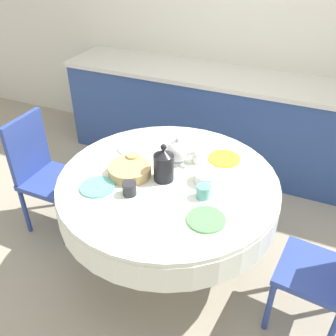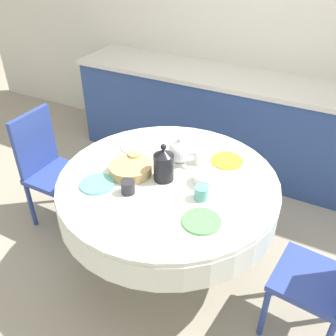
# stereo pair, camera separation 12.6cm
# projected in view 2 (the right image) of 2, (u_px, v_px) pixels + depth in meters

# --- Properties ---
(ground_plane) EXTENTS (12.00, 12.00, 0.00)m
(ground_plane) POSITION_uv_depth(u_px,v_px,m) (168.00, 260.00, 2.78)
(ground_plane) COLOR #9E937F
(wall_back) EXTENTS (7.00, 0.05, 2.60)m
(wall_back) POSITION_uv_depth(u_px,v_px,m) (260.00, 25.00, 3.35)
(wall_back) COLOR silver
(wall_back) RESTS_ON ground_plane
(kitchen_counter) EXTENTS (3.24, 0.64, 0.92)m
(kitchen_counter) POSITION_uv_depth(u_px,v_px,m) (238.00, 123.00, 3.58)
(kitchen_counter) COLOR #2D4784
(kitchen_counter) RESTS_ON ground_plane
(dining_table) EXTENTS (1.41, 1.41, 0.75)m
(dining_table) POSITION_uv_depth(u_px,v_px,m) (168.00, 194.00, 2.43)
(dining_table) COLOR tan
(dining_table) RESTS_ON ground_plane
(chair_left) EXTENTS (0.44, 0.44, 0.93)m
(chair_left) POSITION_uv_depth(u_px,v_px,m) (330.00, 277.00, 2.01)
(chair_left) COLOR #2D428E
(chair_left) RESTS_ON ground_plane
(chair_right) EXTENTS (0.40, 0.40, 0.93)m
(chair_right) POSITION_uv_depth(u_px,v_px,m) (49.00, 165.00, 2.90)
(chair_right) COLOR #2D428E
(chair_right) RESTS_ON ground_plane
(plate_near_left) EXTENTS (0.21, 0.21, 0.01)m
(plate_near_left) POSITION_uv_depth(u_px,v_px,m) (97.00, 184.00, 2.30)
(plate_near_left) COLOR #60BCB7
(plate_near_left) RESTS_ON dining_table
(cup_near_left) EXTENTS (0.08, 0.08, 0.08)m
(cup_near_left) POSITION_uv_depth(u_px,v_px,m) (128.00, 187.00, 2.22)
(cup_near_left) COLOR #28282D
(cup_near_left) RESTS_ON dining_table
(plate_near_right) EXTENTS (0.21, 0.21, 0.01)m
(plate_near_right) POSITION_uv_depth(u_px,v_px,m) (201.00, 221.00, 2.02)
(plate_near_right) COLOR #5BA85B
(plate_near_right) RESTS_ON dining_table
(cup_near_right) EXTENTS (0.08, 0.08, 0.08)m
(cup_near_right) POSITION_uv_depth(u_px,v_px,m) (201.00, 193.00, 2.17)
(cup_near_right) COLOR #5BA39E
(cup_near_right) RESTS_ON dining_table
(plate_far_left) EXTENTS (0.21, 0.21, 0.01)m
(plate_far_left) POSITION_uv_depth(u_px,v_px,m) (136.00, 146.00, 2.67)
(plate_far_left) COLOR white
(plate_far_left) RESTS_ON dining_table
(cup_far_left) EXTENTS (0.08, 0.08, 0.08)m
(cup_far_left) POSITION_uv_depth(u_px,v_px,m) (135.00, 158.00, 2.47)
(cup_far_left) COLOR #DBB766
(cup_far_left) RESTS_ON dining_table
(plate_far_right) EXTENTS (0.21, 0.21, 0.01)m
(plate_far_right) POSITION_uv_depth(u_px,v_px,m) (227.00, 161.00, 2.51)
(plate_far_right) COLOR yellow
(plate_far_right) RESTS_ON dining_table
(cup_far_right) EXTENTS (0.08, 0.08, 0.08)m
(cup_far_right) POSITION_uv_depth(u_px,v_px,m) (200.00, 158.00, 2.48)
(cup_far_right) COLOR white
(cup_far_right) RESTS_ON dining_table
(coffee_carafe) EXTENTS (0.13, 0.13, 0.25)m
(coffee_carafe) POSITION_uv_depth(u_px,v_px,m) (164.00, 165.00, 2.30)
(coffee_carafe) COLOR black
(coffee_carafe) RESTS_ON dining_table
(teapot) EXTENTS (0.21, 0.15, 0.20)m
(teapot) POSITION_uv_depth(u_px,v_px,m) (180.00, 152.00, 2.46)
(teapot) COLOR white
(teapot) RESTS_ON dining_table
(bread_basket) EXTENTS (0.27, 0.27, 0.07)m
(bread_basket) POSITION_uv_depth(u_px,v_px,m) (130.00, 169.00, 2.39)
(bread_basket) COLOR tan
(bread_basket) RESTS_ON dining_table
(fruit_bowl) EXTENTS (0.17, 0.17, 0.07)m
(fruit_bowl) POSITION_uv_depth(u_px,v_px,m) (207.00, 179.00, 2.30)
(fruit_bowl) COLOR silver
(fruit_bowl) RESTS_ON dining_table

